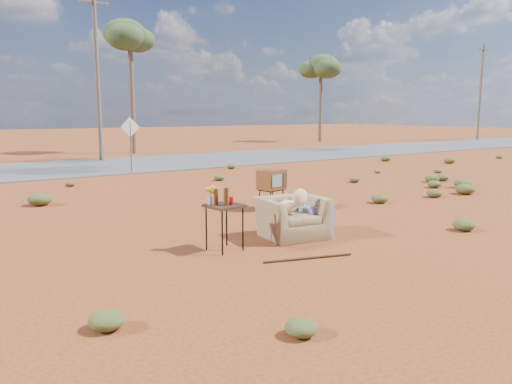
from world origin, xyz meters
TOP-DOWN VIEW (x-y plane):
  - ground at (0.00, 0.00)m, footprint 140.00×140.00m
  - highway at (0.00, 15.00)m, footprint 140.00×7.00m
  - armchair at (0.42, 0.26)m, footprint 1.49×0.92m
  - tv_unit at (1.62, 2.70)m, footprint 0.70×0.61m
  - side_table at (-1.26, 0.21)m, footprint 0.63×0.63m
  - rusty_bar at (-0.37, -1.06)m, footprint 1.49×0.48m
  - road_sign at (1.50, 12.00)m, footprint 0.78×0.06m
  - eucalyptus_center at (5.00, 21.00)m, footprint 3.20×3.20m
  - eucalyptus_right at (22.00, 24.00)m, footprint 3.20×3.20m
  - utility_pole_center at (2.00, 17.50)m, footprint 1.40×0.20m
  - utility_pole_east at (34.00, 17.50)m, footprint 1.40×0.20m
  - scrub_patch at (-0.82, 4.41)m, footprint 17.49×8.07m

SIDE VIEW (x-z plane):
  - ground at x=0.00m, z-range 0.00..0.00m
  - highway at x=0.00m, z-range 0.00..0.04m
  - rusty_bar at x=-0.37m, z-range 0.00..0.04m
  - scrub_patch at x=-0.82m, z-range -0.03..0.30m
  - armchair at x=0.42m, z-range -0.03..1.00m
  - tv_unit at x=1.62m, z-range 0.24..1.23m
  - side_table at x=-1.26m, z-range 0.27..1.40m
  - road_sign at x=1.50m, z-range 0.41..2.60m
  - utility_pole_center at x=2.00m, z-range 0.15..8.15m
  - utility_pole_east at x=34.00m, z-range 0.15..8.15m
  - eucalyptus_right at x=22.00m, z-range 2.39..9.49m
  - eucalyptus_center at x=5.00m, z-range 2.63..10.23m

